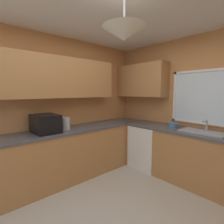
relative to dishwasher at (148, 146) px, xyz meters
name	(u,v)px	position (x,y,z in m)	size (l,w,h in m)	color
room_shell	(127,79)	(0.46, -1.15, 1.30)	(3.69, 3.95, 2.62)	#C6844C
counter_run_left	(63,155)	(-0.66, -1.57, 0.02)	(0.65, 3.56, 0.91)	#AD7542
counter_run_back	(200,159)	(1.02, 0.03, 0.02)	(2.78, 0.65, 0.91)	#AD7542
dishwasher	(148,146)	(0.00, 0.00, 0.00)	(0.60, 0.60, 0.86)	white
microwave	(45,124)	(-0.66, -1.85, 0.62)	(0.48, 0.36, 0.29)	black
kettle	(66,123)	(-0.64, -1.50, 0.58)	(0.14, 0.14, 0.21)	#B7B7BC
sink_assembly	(203,132)	(1.03, 0.04, 0.49)	(0.67, 0.40, 0.19)	#9EA0A5
bowl	(173,125)	(0.52, 0.03, 0.52)	(0.17, 0.17, 0.09)	#4C7099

